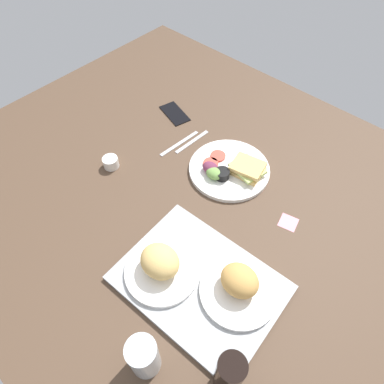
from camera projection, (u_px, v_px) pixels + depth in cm
name	position (u px, v px, depth cm)	size (l,w,h in cm)	color
ground_plane	(202.00, 200.00, 118.97)	(190.00, 150.00, 3.00)	#4C3828
serving_tray	(200.00, 283.00, 98.10)	(45.00, 33.00, 1.60)	#9EA0A3
bread_plate_near	(239.00, 285.00, 93.60)	(21.78, 21.78, 8.82)	white
bread_plate_far	(161.00, 265.00, 96.79)	(21.54, 21.54, 9.41)	white
plate_with_salad	(230.00, 169.00, 123.33)	(29.17, 29.17, 5.40)	white
drinking_glass	(144.00, 357.00, 80.64)	(7.42, 7.42, 13.64)	silver
soda_bottle	(229.00, 374.00, 76.35)	(6.40, 6.40, 18.13)	black
espresso_cup	(111.00, 162.00, 124.94)	(5.60, 5.60, 4.00)	silver
fork	(192.00, 141.00, 134.04)	(17.00, 1.40, 0.50)	#B7B7BC
knife	(179.00, 143.00, 133.47)	(19.00, 1.40, 0.50)	#B7B7BC
cell_phone	(175.00, 113.00, 144.23)	(14.40, 7.20, 0.80)	black
sticky_note	(288.00, 222.00, 111.46)	(5.60, 5.60, 0.12)	pink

